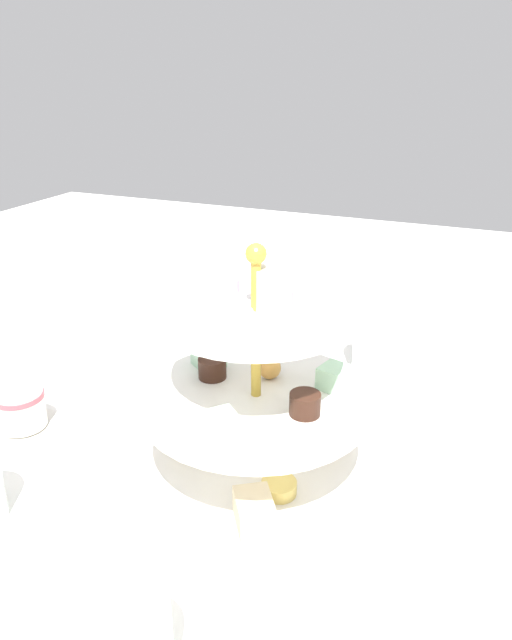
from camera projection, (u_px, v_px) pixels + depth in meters
The scene contains 5 objects.
ground_plane at pixel (256, 477), 0.64m from camera, with size 2.40×2.40×0.00m, color white.
tiered_serving_stand at pixel (257, 415), 0.61m from camera, with size 0.29×0.29×0.26m.
water_glass_tall_right at pixel (378, 337), 0.82m from camera, with size 0.07×0.07×0.12m, color silver.
teacup_with_saucer at pixel (22, 412), 0.71m from camera, with size 0.09×0.09×0.05m.
butter_knife_right at pixel (161, 352), 0.91m from camera, with size 0.17×0.01×0.00m, color silver.
Camera 1 is at (0.20, -0.48, 0.41)m, focal length 33.21 mm.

